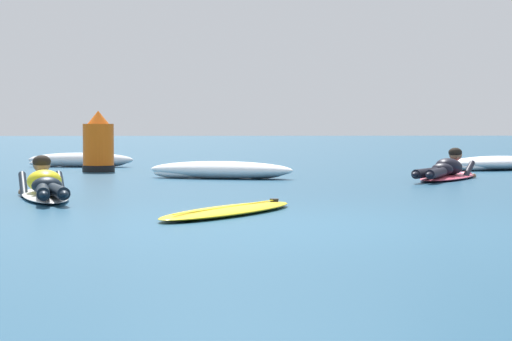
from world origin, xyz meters
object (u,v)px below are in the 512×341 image
drifting_surfboard (229,210)px  channel_marker_buoy (98,147)px  surfer_near (45,187)px  surfer_far (446,171)px

drifting_surfboard → channel_marker_buoy: (-2.13, 8.45, 0.42)m
drifting_surfboard → surfer_near: bearing=136.1°
drifting_surfboard → channel_marker_buoy: bearing=104.2°
drifting_surfboard → channel_marker_buoy: channel_marker_buoy is taller
surfer_far → channel_marker_buoy: channel_marker_buoy is taller
channel_marker_buoy → surfer_near: bearing=-89.4°
drifting_surfboard → channel_marker_buoy: 8.73m
surfer_far → channel_marker_buoy: bearing=153.3°
surfer_near → channel_marker_buoy: bearing=90.6°
surfer_near → drifting_surfboard: size_ratio=1.23×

